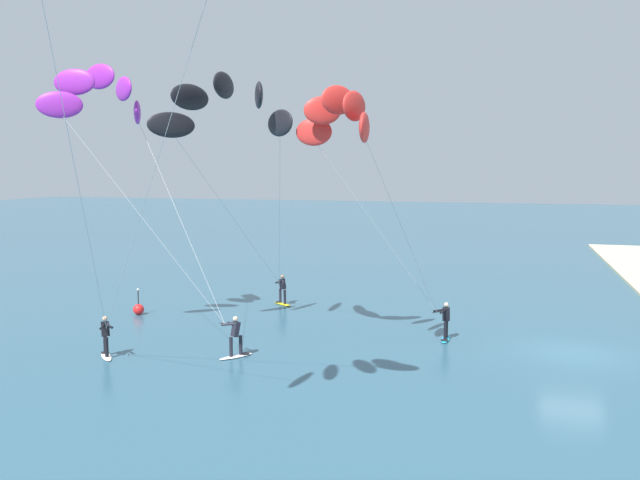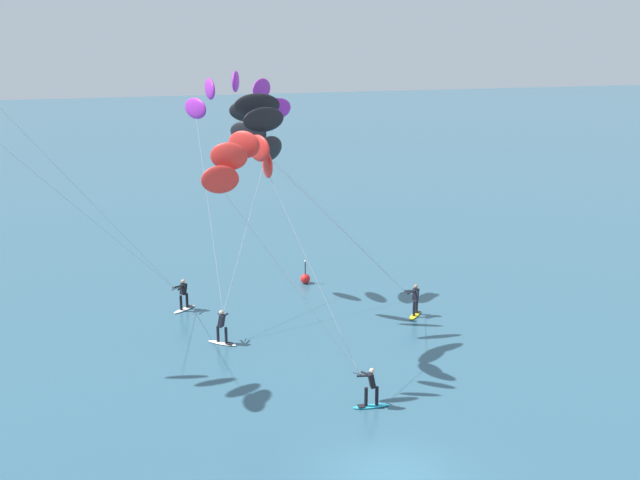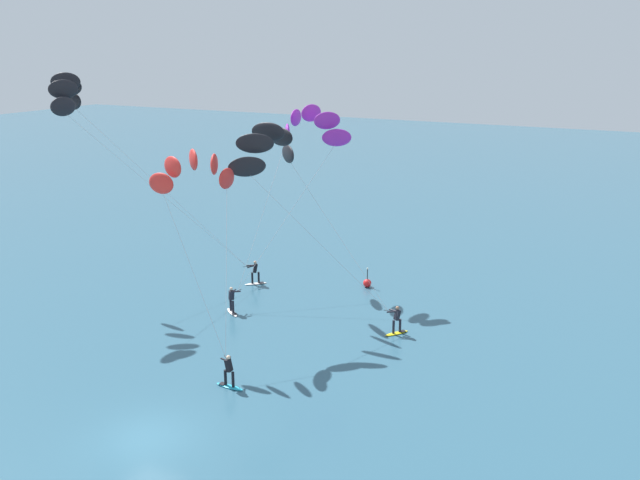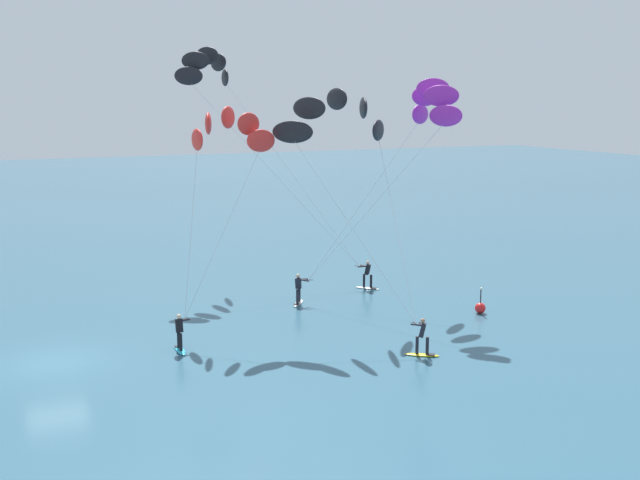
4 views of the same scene
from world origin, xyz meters
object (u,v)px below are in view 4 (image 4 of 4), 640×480
(kitesurfer_downwind, at_px, (339,122))
(kitesurfer_mid_water, at_px, (226,138))
(kitesurfer_far_out, at_px, (214,75))
(marker_buoy, at_px, (480,308))
(kitesurfer_nearshore, at_px, (427,110))

(kitesurfer_downwind, bearing_deg, kitesurfer_mid_water, -104.33)
(kitesurfer_far_out, relative_size, kitesurfer_downwind, 1.23)
(marker_buoy, bearing_deg, kitesurfer_nearshore, -164.29)
(kitesurfer_nearshore, bearing_deg, marker_buoy, 15.71)
(kitesurfer_far_out, distance_m, kitesurfer_downwind, 12.54)
(marker_buoy, bearing_deg, kitesurfer_mid_water, -111.20)
(kitesurfer_mid_water, distance_m, kitesurfer_far_out, 11.34)
(kitesurfer_far_out, height_order, marker_buoy, kitesurfer_far_out)
(kitesurfer_mid_water, height_order, kitesurfer_downwind, kitesurfer_downwind)
(kitesurfer_downwind, bearing_deg, kitesurfer_far_out, -166.32)
(kitesurfer_nearshore, xyz_separation_m, kitesurfer_mid_water, (-0.82, -11.00, -1.33))
(kitesurfer_nearshore, relative_size, kitesurfer_far_out, 0.85)
(kitesurfer_mid_water, height_order, kitesurfer_far_out, kitesurfer_far_out)
(kitesurfer_downwind, bearing_deg, kitesurfer_nearshore, 95.92)
(kitesurfer_nearshore, bearing_deg, kitesurfer_far_out, -143.38)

